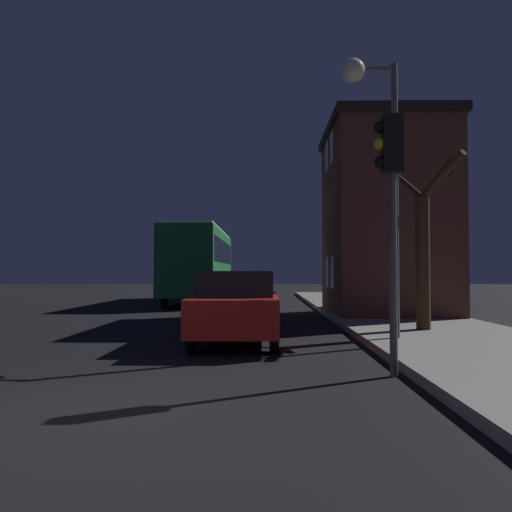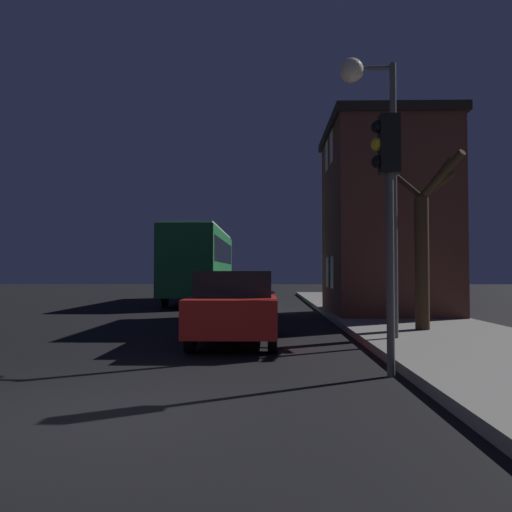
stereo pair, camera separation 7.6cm
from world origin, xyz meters
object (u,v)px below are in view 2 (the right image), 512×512
Objects in this scene: traffic_light at (387,187)px; bus at (201,260)px; bare_tree at (424,243)px; car_near_lane at (236,305)px; car_mid_lane at (249,291)px; streetlamp at (370,125)px.

traffic_light reaches higher than bus.
bus is (-7.36, 13.69, -0.07)m from bare_tree.
traffic_light is 0.37× the size of bus.
traffic_light is at bearing -54.85° from car_near_lane.
traffic_light reaches higher than car_mid_lane.
traffic_light is 1.02× the size of car_mid_lane.
bare_tree is at bearing 66.69° from traffic_light.
car_mid_lane is at bearing -64.17° from bus.
bare_tree reaches higher than traffic_light.
car_near_lane reaches higher than car_mid_lane.
bus is 6.43m from car_mid_lane.
car_near_lane is (-2.54, 3.61, -2.04)m from traffic_light.
car_near_lane is (2.77, -14.83, -1.40)m from bus.
car_mid_lane is (2.73, -5.64, -1.42)m from bus.
bare_tree is 0.94× the size of car_near_lane.
bus is at bearing 118.26° from bare_tree.
bus is (-5.32, 18.44, -0.64)m from traffic_light.
traffic_light reaches higher than car_near_lane.
bare_tree is at bearing -61.74° from bus.
streetlamp is 1.44× the size of bare_tree.
streetlamp reaches higher than car_near_lane.
car_near_lane is at bearing -79.40° from bus.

